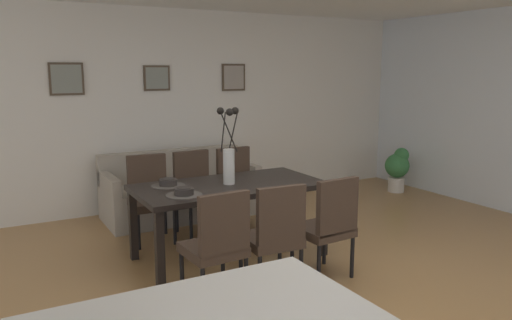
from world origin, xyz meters
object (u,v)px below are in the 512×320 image
Objects in this scene: dining_chair_far_right at (196,188)px; centerpiece_vase at (229,155)px; framed_picture_left at (67,79)px; framed_picture_right at (234,77)px; dining_table at (229,192)px; dining_chair_mid_right at (238,183)px; bowl_near_left at (184,191)px; dining_chair_far_left at (275,232)px; dining_chair_mid_left at (328,223)px; sofa at (180,194)px; dining_chair_near_left at (218,241)px; framed_picture_center at (157,78)px; bowl_near_right at (168,182)px; potted_plant at (398,167)px; dining_chair_near_right at (150,194)px.

dining_chair_far_right is 1.25× the size of centerpiece_vase.
framed_picture_left reaches higher than centerpiece_vase.
framed_picture_left is 2.21m from framed_picture_right.
dining_chair_mid_right reaches higher than dining_table.
bowl_near_left is at bearing -135.10° from dining_chair_mid_right.
centerpiece_vase reaches higher than dining_chair_far_left.
dining_chair_far_right is at bearing 106.39° from dining_chair_mid_left.
sofa is at bearing 70.90° from bowl_near_left.
dining_chair_far_right is 1.25m from bowl_near_left.
centerpiece_vase is (0.52, 0.85, 0.51)m from dining_chair_near_left.
framed_picture_left is at bearing -180.00° from framed_picture_center.
dining_chair_mid_left is at bearing -32.02° from bowl_near_left.
bowl_near_left and bowl_near_right have the same top height.
sofa is 2.79× the size of potted_plant.
sofa is (-0.45, 2.49, -0.23)m from dining_chair_mid_left.
dining_chair_near_right is at bearing 90.00° from dining_chair_near_left.
potted_plant is (3.91, 2.03, -0.14)m from dining_chair_near_left.
dining_chair_near_left is 1.73m from dining_chair_near_right.
dining_chair_mid_right is at bearing -2.02° from dining_chair_far_right.
dining_chair_near_right is 1.37× the size of potted_plant.
dining_chair_near_left is 5.41× the size of bowl_near_right.
sofa is 1.93m from framed_picture_left.
dining_chair_near_left reaches higher than bowl_near_left.
framed_picture_left reaches higher than framed_picture_center.
dining_chair_near_right is 1.00× the size of dining_chair_far_left.
framed_picture_left is at bearing 115.97° from dining_chair_near_right.
dining_chair_near_right is 2.67× the size of framed_picture_center.
dining_chair_near_left is 1.00× the size of dining_chair_near_right.
potted_plant is (3.30, -0.42, 0.09)m from sofa.
dining_chair_far_right is 1.00× the size of dining_chair_mid_right.
dining_chair_mid_right is 1.29m from bowl_near_right.
dining_chair_far_right is at bearing 63.08° from bowl_near_left.
dining_chair_far_left is (0.51, -0.02, 0.00)m from dining_chair_near_left.
dining_chair_near_right reaches higher than sofa.
dining_chair_near_left is 0.51m from dining_chair_far_left.
dining_chair_mid_left is at bearing -61.12° from framed_picture_left.
sofa is 1.52m from framed_picture_center.
bowl_near_left is at bearing -109.10° from sofa.
framed_picture_center is at bearing 74.00° from bowl_near_right.
dining_table is 0.36m from centerpiece_vase.
dining_chair_mid_left is 1.75m from dining_chair_mid_right.
dining_chair_near_left is 2.34× the size of framed_picture_left.
sofa is (0.60, 0.72, -0.23)m from dining_chair_near_right.
framed_picture_center is at bearing 100.19° from dining_chair_mid_left.
centerpiece_vase is 1.87× the size of framed_picture_left.
dining_chair_near_left is 1.00× the size of dining_chair_far_right.
bowl_near_left is at bearing -116.92° from dining_chair_far_right.
framed_picture_center reaches higher than dining_chair_mid_left.
framed_picture_right is (0.57, 1.22, 1.20)m from dining_chair_mid_right.
dining_chair_near_left is at bearing -107.03° from dining_chair_far_right.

